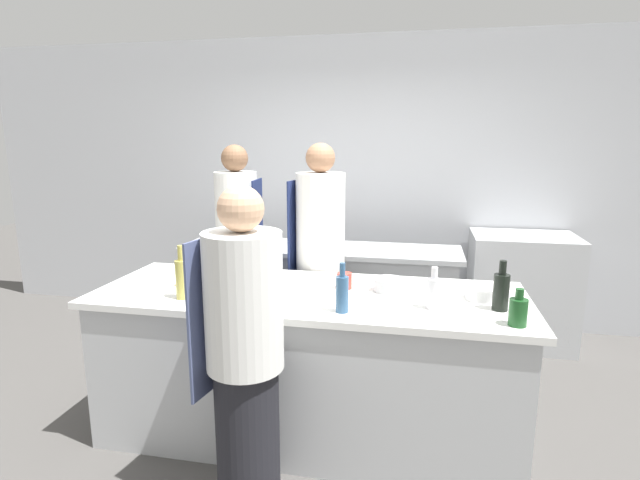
{
  "coord_description": "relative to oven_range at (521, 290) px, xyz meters",
  "views": [
    {
      "loc": [
        0.65,
        -2.82,
        1.85
      ],
      "look_at": [
        0.0,
        0.35,
        1.18
      ],
      "focal_mm": 28.0,
      "sensor_mm": 36.0,
      "label": 1
    }
  ],
  "objects": [
    {
      "name": "ground_plane",
      "position": [
        -1.56,
        -1.76,
        -0.5
      ],
      "size": [
        16.0,
        16.0,
        0.0
      ],
      "primitive_type": "plane",
      "color": "#4C4947"
    },
    {
      "name": "wall_back",
      "position": [
        -1.56,
        0.37,
        0.9
      ],
      "size": [
        8.0,
        0.06,
        2.8
      ],
      "color": "silver",
      "rests_on": "ground_plane"
    },
    {
      "name": "prep_counter",
      "position": [
        -1.56,
        -1.76,
        -0.03
      ],
      "size": [
        2.59,
        0.94,
        0.93
      ],
      "color": "#B7BABC",
      "rests_on": "ground_plane"
    },
    {
      "name": "pass_counter",
      "position": [
        -1.74,
        -0.51,
        -0.03
      ],
      "size": [
        2.37,
        0.6,
        0.93
      ],
      "color": "#B7BABC",
      "rests_on": "ground_plane"
    },
    {
      "name": "oven_range",
      "position": [
        0.0,
        0.0,
        0.0
      ],
      "size": [
        0.89,
        0.64,
        1.0
      ],
      "color": "#B7BABC",
      "rests_on": "ground_plane"
    },
    {
      "name": "chef_at_prep_near",
      "position": [
        -1.72,
        -2.45,
        0.31
      ],
      "size": [
        0.42,
        0.4,
        1.64
      ],
      "rotation": [
        0.0,
        0.0,
        1.38
      ],
      "color": "black",
      "rests_on": "ground_plane"
    },
    {
      "name": "chef_at_stove",
      "position": [
        -2.29,
        -1.01,
        0.41
      ],
      "size": [
        0.35,
        0.33,
        1.79
      ],
      "rotation": [
        0.0,
        0.0,
        -1.47
      ],
      "color": "black",
      "rests_on": "ground_plane"
    },
    {
      "name": "chef_at_pass_far",
      "position": [
        -1.62,
        -1.09,
        0.41
      ],
      "size": [
        0.39,
        0.37,
        1.81
      ],
      "rotation": [
        0.0,
        0.0,
        1.41
      ],
      "color": "black",
      "rests_on": "ground_plane"
    },
    {
      "name": "bottle_olive_oil",
      "position": [
        -0.42,
        -2.09,
        0.5
      ],
      "size": [
        0.09,
        0.09,
        0.19
      ],
      "color": "#19471E",
      "rests_on": "prep_counter"
    },
    {
      "name": "bottle_vinegar",
      "position": [
        -0.83,
        -1.91,
        0.52
      ],
      "size": [
        0.08,
        0.08,
        0.23
      ],
      "color": "silver",
      "rests_on": "prep_counter"
    },
    {
      "name": "bottle_wine",
      "position": [
        -1.31,
        -2.06,
        0.54
      ],
      "size": [
        0.07,
        0.07,
        0.27
      ],
      "color": "#2D5175",
      "rests_on": "prep_counter"
    },
    {
      "name": "bottle_cooking_oil",
      "position": [
        -0.47,
        -1.86,
        0.54
      ],
      "size": [
        0.08,
        0.08,
        0.28
      ],
      "color": "black",
      "rests_on": "prep_counter"
    },
    {
      "name": "bottle_sauce",
      "position": [
        -2.25,
        -2.02,
        0.55
      ],
      "size": [
        0.07,
        0.07,
        0.32
      ],
      "color": "#B2A84C",
      "rests_on": "prep_counter"
    },
    {
      "name": "bowl_mixing_large",
      "position": [
        -1.08,
        -1.64,
        0.47
      ],
      "size": [
        0.19,
        0.19,
        0.08
      ],
      "color": "#B7BABC",
      "rests_on": "prep_counter"
    },
    {
      "name": "bowl_prep_small",
      "position": [
        -0.55,
        -1.7,
        0.47
      ],
      "size": [
        0.18,
        0.18,
        0.08
      ],
      "color": "white",
      "rests_on": "prep_counter"
    },
    {
      "name": "cup",
      "position": [
        -1.36,
        -1.64,
        0.48
      ],
      "size": [
        0.09,
        0.09,
        0.1
      ],
      "color": "#B2382D",
      "rests_on": "prep_counter"
    },
    {
      "name": "cutting_board",
      "position": [
        -2.22,
        -1.69,
        0.43
      ],
      "size": [
        0.37,
        0.26,
        0.01
      ],
      "color": "tan",
      "rests_on": "prep_counter"
    }
  ]
}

